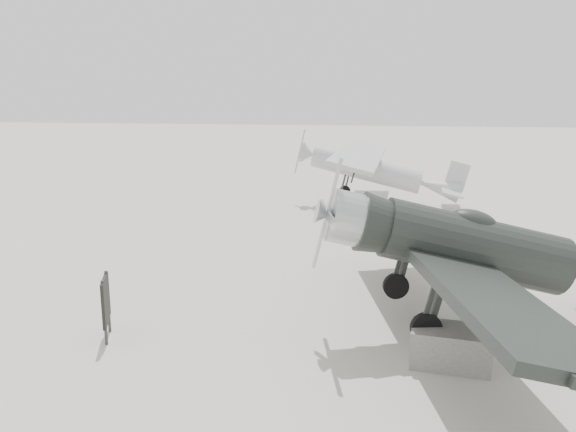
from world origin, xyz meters
name	(u,v)px	position (x,y,z in m)	size (l,w,h in m)	color
ground	(340,317)	(0.00, 0.00, 0.00)	(160.00, 160.00, 0.00)	#ACA699
lowwing_monoplane	(490,251)	(3.15, -0.40, 1.84)	(7.84, 10.84, 3.49)	black
highwing_monoplane	(373,165)	(0.40, 13.37, 1.90)	(7.57, 10.65, 3.03)	#A7A9AD
equipment_block	(450,347)	(2.26, -2.00, 0.37)	(1.46, 0.91, 0.73)	#615E5A
sign_board	(106,301)	(-4.76, -2.00, 0.83)	(0.41, 0.92, 1.39)	#333333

